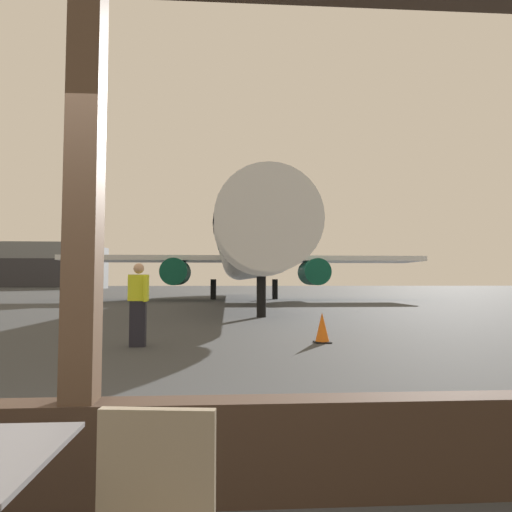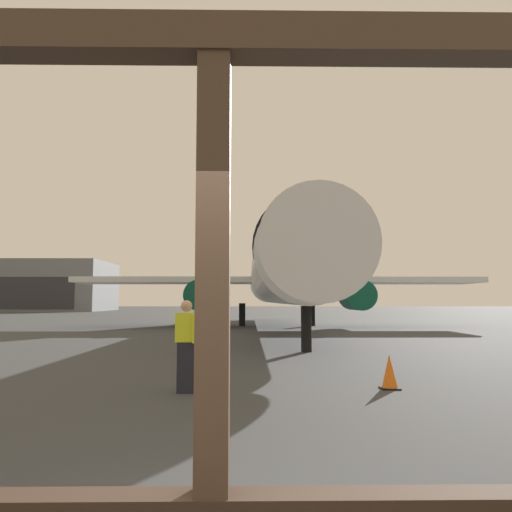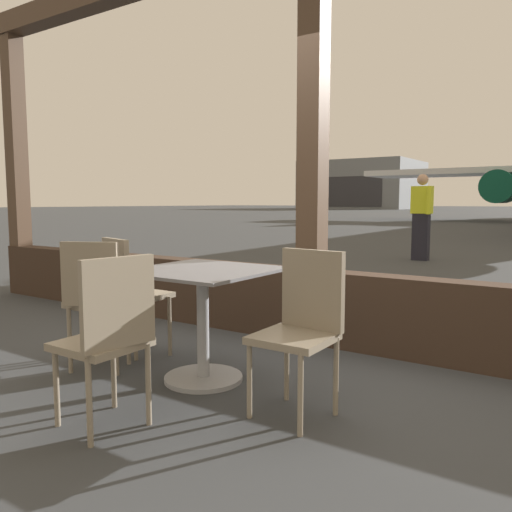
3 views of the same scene
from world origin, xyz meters
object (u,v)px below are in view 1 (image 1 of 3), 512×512
Objects in this scene: airplane at (246,253)px; distant_hangar at (47,267)px; traffic_cone at (322,328)px; ground_crew_worker at (138,303)px.

distant_hangar is at bearing 122.71° from airplane.
airplane is at bearing 92.19° from traffic_cone.
distant_hangar reaches higher than traffic_cone.
airplane is 21.57m from traffic_cone.
airplane reaches higher than traffic_cone.
traffic_cone is (3.97, 0.36, -0.58)m from ground_crew_worker.
traffic_cone is at bearing -87.81° from airplane.
airplane is 20.39× the size of ground_crew_worker.
airplane is at bearing 81.73° from ground_crew_worker.
ground_crew_worker reaches higher than traffic_cone.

